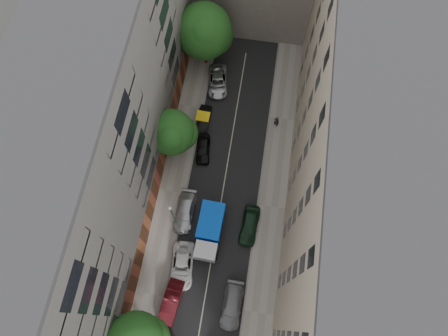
% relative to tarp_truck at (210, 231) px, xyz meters
% --- Properties ---
extents(ground, '(120.00, 120.00, 0.00)m').
position_rel_tarp_truck_xyz_m(ground, '(0.60, 3.98, -1.50)').
color(ground, '#4C4C49').
rests_on(ground, ground).
extents(road_surface, '(8.00, 44.00, 0.02)m').
position_rel_tarp_truck_xyz_m(road_surface, '(0.60, 3.98, -1.49)').
color(road_surface, black).
rests_on(road_surface, ground).
extents(sidewalk_left, '(3.00, 44.00, 0.15)m').
position_rel_tarp_truck_xyz_m(sidewalk_left, '(-4.90, 3.98, -1.42)').
color(sidewalk_left, gray).
rests_on(sidewalk_left, ground).
extents(sidewalk_right, '(3.00, 44.00, 0.15)m').
position_rel_tarp_truck_xyz_m(sidewalk_right, '(6.10, 3.98, -1.42)').
color(sidewalk_right, gray).
rests_on(sidewalk_right, ground).
extents(building_left, '(8.00, 44.00, 20.00)m').
position_rel_tarp_truck_xyz_m(building_left, '(-10.40, 3.98, 8.50)').
color(building_left, '#4F4C49').
rests_on(building_left, ground).
extents(building_right, '(8.00, 44.00, 20.00)m').
position_rel_tarp_truck_xyz_m(building_right, '(11.60, 3.98, 8.50)').
color(building_right, '#B7AA8F').
rests_on(building_right, ground).
extents(tarp_truck, '(2.53, 5.95, 2.72)m').
position_rel_tarp_truck_xyz_m(tarp_truck, '(0.00, 0.00, 0.00)').
color(tarp_truck, black).
rests_on(tarp_truck, ground).
extents(car_left_1, '(2.06, 4.60, 1.47)m').
position_rel_tarp_truck_xyz_m(car_left_1, '(-2.57, -7.42, -0.76)').
color(car_left_1, '#4D0F15').
rests_on(car_left_1, ground).
extents(car_left_2, '(2.70, 5.13, 1.38)m').
position_rel_tarp_truck_xyz_m(car_left_2, '(-2.20, -3.82, -0.81)').
color(car_left_2, silver).
rests_on(car_left_2, ground).
extents(car_left_3, '(2.03, 4.84, 1.40)m').
position_rel_tarp_truck_xyz_m(car_left_3, '(-3.00, 1.78, -0.80)').
color(car_left_3, '#BABBBF').
rests_on(car_left_3, ground).
extents(car_left_4, '(2.00, 3.98, 1.30)m').
position_rel_tarp_truck_xyz_m(car_left_4, '(-2.38, 9.38, -0.85)').
color(car_left_4, black).
rests_on(car_left_4, ground).
extents(car_left_5, '(1.50, 4.01, 1.31)m').
position_rel_tarp_truck_xyz_m(car_left_5, '(-3.00, 12.98, -0.85)').
color(car_left_5, black).
rests_on(car_left_5, ground).
extents(car_left_6, '(3.02, 5.21, 1.36)m').
position_rel_tarp_truck_xyz_m(car_left_6, '(-2.20, 18.58, -0.82)').
color(car_left_6, '#B0B1B5').
rests_on(car_left_6, ground).
extents(car_right_1, '(2.02, 4.76, 1.37)m').
position_rel_tarp_truck_xyz_m(car_right_1, '(3.40, -6.82, -0.81)').
color(car_right_1, gray).
rests_on(car_right_1, ground).
extents(car_right_2, '(2.02, 4.52, 1.51)m').
position_rel_tarp_truck_xyz_m(car_right_2, '(4.01, 1.38, -0.74)').
color(car_right_2, black).
rests_on(car_right_2, ground).
extents(tree_mid, '(5.22, 4.94, 7.01)m').
position_rel_tarp_truck_xyz_m(tree_mid, '(-5.41, 8.87, 3.06)').
color(tree_mid, '#382619').
rests_on(tree_mid, sidewalk_left).
extents(tree_far, '(6.56, 6.46, 8.88)m').
position_rel_tarp_truck_xyz_m(tree_far, '(-4.11, 21.44, 4.15)').
color(tree_far, '#382619').
rests_on(tree_far, sidewalk_left).
extents(lamp_post, '(0.36, 0.36, 6.32)m').
position_rel_tarp_truck_xyz_m(lamp_post, '(-3.66, 0.47, 2.55)').
color(lamp_post, '#1A5D2F').
rests_on(lamp_post, sidewalk_left).
extents(pedestrian, '(0.76, 0.64, 1.78)m').
position_rel_tarp_truck_xyz_m(pedestrian, '(5.46, 13.98, -0.46)').
color(pedestrian, black).
rests_on(pedestrian, sidewalk_right).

